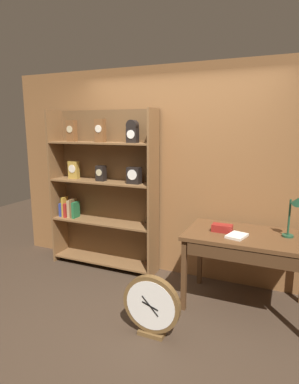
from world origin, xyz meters
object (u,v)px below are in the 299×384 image
Objects in this scene: workbench at (246,244)px; toolbox_small at (222,228)px; desk_lamp at (294,211)px; bookshelf at (103,190)px; open_repair_manual at (237,236)px; round_clock_large at (152,306)px.

workbench is 0.28m from toolbox_small.
desk_lamp is 2.13× the size of toolbox_small.
bookshelf is at bearing 169.54° from workbench.
desk_lamp is 0.60m from open_repair_manual.
toolbox_small is 0.35× the size of round_clock_large.
desk_lamp is 1.63m from round_clock_large.
desk_lamp is at bearing 6.25° from toolbox_small.
desk_lamp is at bearing -6.76° from bookshelf.
workbench is 5.59× the size of open_repair_manual.
desk_lamp is 0.71m from toolbox_small.
toolbox_small is (-0.25, 0.00, 0.13)m from workbench.
bookshelf is 10.13× the size of toolbox_small.
workbench is (1.91, -0.35, -0.35)m from bookshelf.
bookshelf reaches higher than desk_lamp.
bookshelf is 4.76× the size of desk_lamp.
bookshelf reaches higher than workbench.
open_repair_manual is at bearing -129.22° from workbench.
bookshelf reaches higher than toolbox_small.
round_clock_large is at bearing -115.95° from open_repair_manual.
workbench is 0.56m from desk_lamp.
workbench is 5.96× the size of toolbox_small.
workbench is 2.80× the size of desk_lamp.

